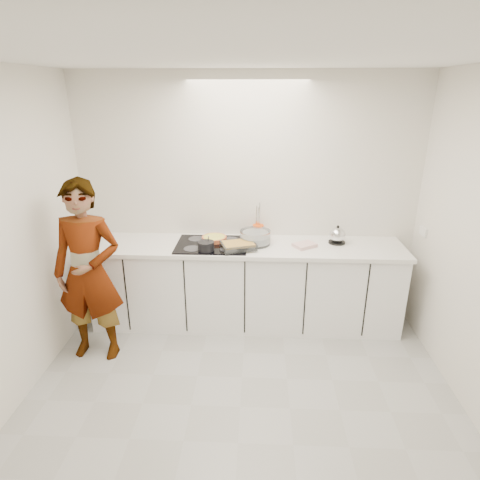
{
  "coord_description": "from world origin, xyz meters",
  "views": [
    {
      "loc": [
        0.11,
        -2.56,
        2.41
      ],
      "look_at": [
        -0.05,
        1.05,
        1.05
      ],
      "focal_mm": 30.0,
      "sensor_mm": 36.0,
      "label": 1
    }
  ],
  "objects_px": {
    "hob": "(212,244)",
    "utensil_crock": "(258,232)",
    "kettle": "(337,236)",
    "cook": "(88,273)",
    "tart_dish": "(214,238)",
    "mixing_bowl": "(255,238)",
    "saucepan": "(206,246)",
    "baking_dish": "(238,245)"
  },
  "relations": [
    {
      "from": "hob",
      "to": "baking_dish",
      "type": "relative_size",
      "value": 1.85
    },
    {
      "from": "kettle",
      "to": "saucepan",
      "type": "bearing_deg",
      "value": -167.57
    },
    {
      "from": "tart_dish",
      "to": "utensil_crock",
      "type": "xyz_separation_m",
      "value": [
        0.46,
        0.13,
        0.04
      ]
    },
    {
      "from": "kettle",
      "to": "utensil_crock",
      "type": "distance_m",
      "value": 0.83
    },
    {
      "from": "kettle",
      "to": "utensil_crock",
      "type": "height_order",
      "value": "kettle"
    },
    {
      "from": "tart_dish",
      "to": "cook",
      "type": "distance_m",
      "value": 1.28
    },
    {
      "from": "utensil_crock",
      "to": "hob",
      "type": "bearing_deg",
      "value": -154.01
    },
    {
      "from": "hob",
      "to": "saucepan",
      "type": "distance_m",
      "value": 0.19
    },
    {
      "from": "hob",
      "to": "saucepan",
      "type": "relative_size",
      "value": 4.16
    },
    {
      "from": "tart_dish",
      "to": "baking_dish",
      "type": "xyz_separation_m",
      "value": [
        0.26,
        -0.22,
        0.01
      ]
    },
    {
      "from": "mixing_bowl",
      "to": "kettle",
      "type": "height_order",
      "value": "kettle"
    },
    {
      "from": "hob",
      "to": "mixing_bowl",
      "type": "relative_size",
      "value": 2.13
    },
    {
      "from": "tart_dish",
      "to": "utensil_crock",
      "type": "bearing_deg",
      "value": 15.43
    },
    {
      "from": "hob",
      "to": "tart_dish",
      "type": "xyz_separation_m",
      "value": [
        0.01,
        0.1,
        0.03
      ]
    },
    {
      "from": "kettle",
      "to": "utensil_crock",
      "type": "xyz_separation_m",
      "value": [
        -0.82,
        0.11,
        -0.01
      ]
    },
    {
      "from": "hob",
      "to": "tart_dish",
      "type": "relative_size",
      "value": 2.44
    },
    {
      "from": "tart_dish",
      "to": "kettle",
      "type": "height_order",
      "value": "kettle"
    },
    {
      "from": "mixing_bowl",
      "to": "cook",
      "type": "distance_m",
      "value": 1.64
    },
    {
      "from": "saucepan",
      "to": "kettle",
      "type": "bearing_deg",
      "value": 12.43
    },
    {
      "from": "kettle",
      "to": "cook",
      "type": "distance_m",
      "value": 2.46
    },
    {
      "from": "tart_dish",
      "to": "mixing_bowl",
      "type": "relative_size",
      "value": 0.87
    },
    {
      "from": "tart_dish",
      "to": "saucepan",
      "type": "xyz_separation_m",
      "value": [
        -0.05,
        -0.28,
        0.02
      ]
    },
    {
      "from": "hob",
      "to": "utensil_crock",
      "type": "xyz_separation_m",
      "value": [
        0.47,
        0.23,
        0.07
      ]
    },
    {
      "from": "tart_dish",
      "to": "baking_dish",
      "type": "distance_m",
      "value": 0.35
    },
    {
      "from": "hob",
      "to": "mixing_bowl",
      "type": "bearing_deg",
      "value": 7.21
    },
    {
      "from": "saucepan",
      "to": "utensil_crock",
      "type": "xyz_separation_m",
      "value": [
        0.51,
        0.41,
        0.02
      ]
    },
    {
      "from": "saucepan",
      "to": "mixing_bowl",
      "type": "bearing_deg",
      "value": 25.75
    },
    {
      "from": "tart_dish",
      "to": "mixing_bowl",
      "type": "height_order",
      "value": "mixing_bowl"
    },
    {
      "from": "hob",
      "to": "cook",
      "type": "xyz_separation_m",
      "value": [
        -1.06,
        -0.6,
        -0.06
      ]
    },
    {
      "from": "hob",
      "to": "mixing_bowl",
      "type": "distance_m",
      "value": 0.45
    },
    {
      "from": "baking_dish",
      "to": "kettle",
      "type": "distance_m",
      "value": 1.04
    },
    {
      "from": "tart_dish",
      "to": "utensil_crock",
      "type": "relative_size",
      "value": 2.0
    },
    {
      "from": "hob",
      "to": "cook",
      "type": "height_order",
      "value": "cook"
    },
    {
      "from": "saucepan",
      "to": "baking_dish",
      "type": "relative_size",
      "value": 0.45
    },
    {
      "from": "cook",
      "to": "tart_dish",
      "type": "bearing_deg",
      "value": 34.59
    },
    {
      "from": "kettle",
      "to": "cook",
      "type": "xyz_separation_m",
      "value": [
        -2.35,
        -0.71,
        -0.14
      ]
    },
    {
      "from": "hob",
      "to": "utensil_crock",
      "type": "height_order",
      "value": "utensil_crock"
    },
    {
      "from": "mixing_bowl",
      "to": "kettle",
      "type": "xyz_separation_m",
      "value": [
        0.85,
        0.06,
        0.02
      ]
    },
    {
      "from": "kettle",
      "to": "tart_dish",
      "type": "bearing_deg",
      "value": -179.42
    },
    {
      "from": "cook",
      "to": "saucepan",
      "type": "bearing_deg",
      "value": 23.81
    },
    {
      "from": "baking_dish",
      "to": "mixing_bowl",
      "type": "distance_m",
      "value": 0.24
    },
    {
      "from": "mixing_bowl",
      "to": "saucepan",
      "type": "bearing_deg",
      "value": -154.25
    }
  ]
}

